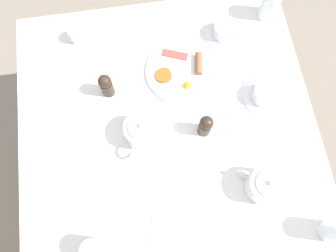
{
  "coord_description": "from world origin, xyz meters",
  "views": [
    {
      "loc": [
        -0.05,
        -0.34,
        1.86
      ],
      "look_at": [
        0.0,
        0.0,
        0.75
      ],
      "focal_mm": 35.0,
      "sensor_mm": 36.0,
      "label": 1
    }
  ],
  "objects_px": {
    "teacup_with_saucer_left": "(264,95)",
    "fork_by_plate": "(153,244)",
    "pepper_grinder": "(106,85)",
    "spoon_for_tea": "(59,160)",
    "creamer_jug": "(77,35)",
    "fork_spare": "(120,47)",
    "water_glass_tall": "(95,250)",
    "water_glass_short": "(270,4)",
    "knife_by_plate": "(56,73)",
    "teapot_far": "(142,131)",
    "teacup_with_saucer_right": "(225,31)",
    "teapot_near": "(266,185)",
    "breakfast_plate": "(182,71)",
    "salt_grinder": "(205,126)"
  },
  "relations": [
    {
      "from": "teacup_with_saucer_left",
      "to": "fork_by_plate",
      "type": "distance_m",
      "value": 0.65
    },
    {
      "from": "pepper_grinder",
      "to": "spoon_for_tea",
      "type": "xyz_separation_m",
      "value": [
        -0.2,
        -0.23,
        -0.06
      ]
    },
    {
      "from": "creamer_jug",
      "to": "fork_spare",
      "type": "height_order",
      "value": "creamer_jug"
    },
    {
      "from": "water_glass_tall",
      "to": "spoon_for_tea",
      "type": "bearing_deg",
      "value": 109.58
    },
    {
      "from": "water_glass_short",
      "to": "pepper_grinder",
      "type": "relative_size",
      "value": 1.13
    },
    {
      "from": "teacup_with_saucer_left",
      "to": "knife_by_plate",
      "type": "bearing_deg",
      "value": 164.17
    },
    {
      "from": "water_glass_tall",
      "to": "water_glass_short",
      "type": "xyz_separation_m",
      "value": [
        0.74,
        0.78,
        0.01
      ]
    },
    {
      "from": "knife_by_plate",
      "to": "teapot_far",
      "type": "bearing_deg",
      "value": -44.33
    },
    {
      "from": "water_glass_short",
      "to": "knife_by_plate",
      "type": "bearing_deg",
      "value": -170.87
    },
    {
      "from": "water_glass_tall",
      "to": "pepper_grinder",
      "type": "bearing_deg",
      "value": 80.76
    },
    {
      "from": "teacup_with_saucer_left",
      "to": "water_glass_short",
      "type": "relative_size",
      "value": 1.15
    },
    {
      "from": "teacup_with_saucer_left",
      "to": "teacup_with_saucer_right",
      "type": "bearing_deg",
      "value": 107.29
    },
    {
      "from": "teacup_with_saucer_left",
      "to": "knife_by_plate",
      "type": "relative_size",
      "value": 0.74
    },
    {
      "from": "spoon_for_tea",
      "to": "knife_by_plate",
      "type": "bearing_deg",
      "value": 88.72
    },
    {
      "from": "spoon_for_tea",
      "to": "fork_spare",
      "type": "relative_size",
      "value": 0.96
    },
    {
      "from": "teapot_near",
      "to": "teapot_far",
      "type": "height_order",
      "value": "same"
    },
    {
      "from": "water_glass_tall",
      "to": "spoon_for_tea",
      "type": "height_order",
      "value": "water_glass_tall"
    },
    {
      "from": "breakfast_plate",
      "to": "water_glass_short",
      "type": "bearing_deg",
      "value": 28.31
    },
    {
      "from": "teapot_far",
      "to": "water_glass_short",
      "type": "xyz_separation_m",
      "value": [
        0.55,
        0.43,
        0.02
      ]
    },
    {
      "from": "water_glass_tall",
      "to": "creamer_jug",
      "type": "relative_size",
      "value": 1.33
    },
    {
      "from": "water_glass_short",
      "to": "fork_by_plate",
      "type": "bearing_deg",
      "value": -125.49
    },
    {
      "from": "teacup_with_saucer_left",
      "to": "spoon_for_tea",
      "type": "xyz_separation_m",
      "value": [
        -0.76,
        -0.12,
        -0.02
      ]
    },
    {
      "from": "breakfast_plate",
      "to": "fork_spare",
      "type": "relative_size",
      "value": 1.8
    },
    {
      "from": "teacup_with_saucer_left",
      "to": "fork_spare",
      "type": "height_order",
      "value": "teacup_with_saucer_left"
    },
    {
      "from": "teapot_near",
      "to": "water_glass_tall",
      "type": "distance_m",
      "value": 0.58
    },
    {
      "from": "breakfast_plate",
      "to": "water_glass_short",
      "type": "height_order",
      "value": "water_glass_short"
    },
    {
      "from": "knife_by_plate",
      "to": "fork_spare",
      "type": "relative_size",
      "value": 1.36
    },
    {
      "from": "teacup_with_saucer_left",
      "to": "water_glass_tall",
      "type": "distance_m",
      "value": 0.78
    },
    {
      "from": "teacup_with_saucer_right",
      "to": "pepper_grinder",
      "type": "xyz_separation_m",
      "value": [
        -0.47,
        -0.18,
        0.03
      ]
    },
    {
      "from": "fork_by_plate",
      "to": "breakfast_plate",
      "type": "bearing_deg",
      "value": 72.12
    },
    {
      "from": "salt_grinder",
      "to": "knife_by_plate",
      "type": "distance_m",
      "value": 0.6
    },
    {
      "from": "breakfast_plate",
      "to": "water_glass_short",
      "type": "distance_m",
      "value": 0.43
    },
    {
      "from": "creamer_jug",
      "to": "fork_spare",
      "type": "relative_size",
      "value": 0.53
    },
    {
      "from": "teapot_near",
      "to": "pepper_grinder",
      "type": "xyz_separation_m",
      "value": [
        -0.48,
        0.43,
        0.01
      ]
    },
    {
      "from": "creamer_jug",
      "to": "fork_by_plate",
      "type": "height_order",
      "value": "creamer_jug"
    },
    {
      "from": "teapot_far",
      "to": "fork_spare",
      "type": "height_order",
      "value": "teapot_far"
    },
    {
      "from": "salt_grinder",
      "to": "knife_by_plate",
      "type": "bearing_deg",
      "value": 149.07
    },
    {
      "from": "water_glass_short",
      "to": "creamer_jug",
      "type": "xyz_separation_m",
      "value": [
        -0.75,
        0.0,
        -0.04
      ]
    },
    {
      "from": "teacup_with_saucer_left",
      "to": "teapot_near",
      "type": "bearing_deg",
      "value": -104.03
    },
    {
      "from": "spoon_for_tea",
      "to": "salt_grinder",
      "type": "bearing_deg",
      "value": 3.24
    },
    {
      "from": "teacup_with_saucer_left",
      "to": "creamer_jug",
      "type": "distance_m",
      "value": 0.74
    },
    {
      "from": "breakfast_plate",
      "to": "fork_spare",
      "type": "xyz_separation_m",
      "value": [
        -0.22,
        0.14,
        -0.01
      ]
    },
    {
      "from": "knife_by_plate",
      "to": "spoon_for_tea",
      "type": "relative_size",
      "value": 1.42
    },
    {
      "from": "water_glass_short",
      "to": "spoon_for_tea",
      "type": "height_order",
      "value": "water_glass_short"
    },
    {
      "from": "water_glass_tall",
      "to": "salt_grinder",
      "type": "xyz_separation_m",
      "value": [
        0.41,
        0.34,
        0.01
      ]
    },
    {
      "from": "spoon_for_tea",
      "to": "water_glass_short",
      "type": "bearing_deg",
      "value": 28.93
    },
    {
      "from": "teapot_far",
      "to": "teacup_with_saucer_right",
      "type": "xyz_separation_m",
      "value": [
        0.37,
        0.36,
        -0.02
      ]
    },
    {
      "from": "fork_by_plate",
      "to": "knife_by_plate",
      "type": "relative_size",
      "value": 0.94
    },
    {
      "from": "teacup_with_saucer_right",
      "to": "breakfast_plate",
      "type": "bearing_deg",
      "value": -144.65
    },
    {
      "from": "teapot_far",
      "to": "water_glass_short",
      "type": "height_order",
      "value": "water_glass_short"
    }
  ]
}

